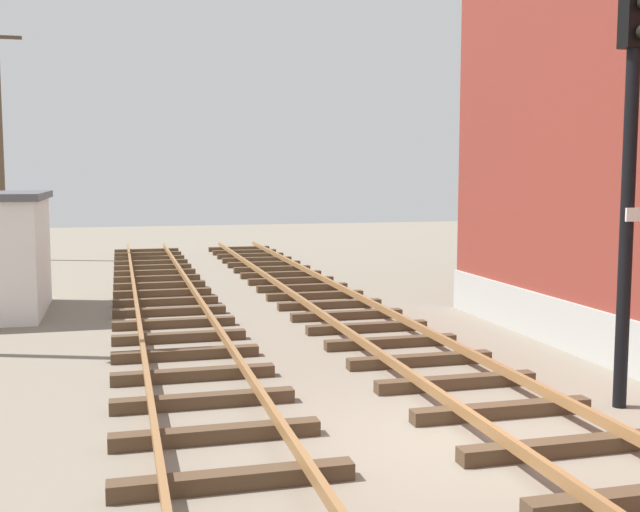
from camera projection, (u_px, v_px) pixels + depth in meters
name	position (u px, v px, depth m)	size (l,w,h in m)	color
ground_plane	(458.00, 442.00, 9.24)	(80.00, 80.00, 0.00)	slate
track_near_building	(530.00, 425.00, 9.46)	(2.50, 48.39, 0.32)	#4C3826
track_centre	(224.00, 452.00, 8.53)	(2.50, 48.39, 0.32)	#4C3826
signal_mast	(631.00, 136.00, 10.21)	(0.36, 0.40, 5.89)	black
utility_pole_far	(0.00, 139.00, 28.36)	(1.80, 0.24, 8.49)	brown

